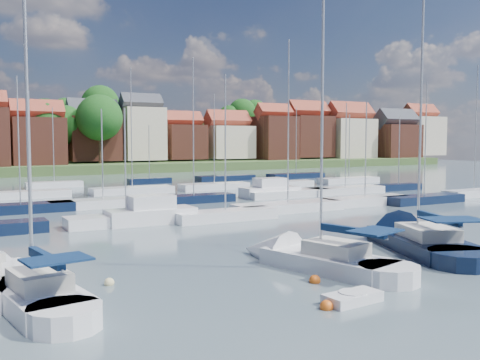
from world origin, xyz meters
TOP-DOWN VIEW (x-y plane):
  - ground at (0.00, 40.00)m, footprint 260.00×260.00m
  - sailboat_left at (-16.72, 2.88)m, footprint 4.14×10.30m
  - sailboat_centre at (-3.03, 2.18)m, footprint 5.55×11.24m
  - sailboat_navy at (5.99, 3.90)m, footprint 8.05×13.81m
  - tender at (-5.29, -3.81)m, footprint 2.55×1.35m
  - buoy_b at (-6.72, -3.95)m, footprint 0.52×0.52m
  - buoy_c at (-4.74, -0.59)m, footprint 0.53×0.53m
  - buoy_d at (3.73, -2.42)m, footprint 0.43×0.43m
  - buoy_e at (0.39, 5.68)m, footprint 0.48×0.48m
  - buoy_g at (3.70, -1.94)m, footprint 0.47×0.47m
  - buoy_h at (-13.17, 3.65)m, footprint 0.46×0.46m
  - marina_field at (1.91, 35.15)m, footprint 79.62×41.41m
  - far_shore_town at (2.23, 132.67)m, footprint 212.46×90.00m

SIDE VIEW (x-z plane):
  - ground at x=0.00m, z-range 0.00..0.00m
  - buoy_b at x=-6.72m, z-range -0.26..0.26m
  - buoy_c at x=-4.74m, z-range -0.27..0.27m
  - buoy_d at x=3.73m, z-range -0.22..0.22m
  - buoy_e at x=0.39m, z-range -0.24..0.24m
  - buoy_g at x=3.70m, z-range -0.24..0.24m
  - buoy_h at x=-13.17m, z-range -0.23..0.23m
  - tender at x=-5.29m, z-range -0.06..0.47m
  - sailboat_navy at x=5.99m, z-range -8.90..9.59m
  - sailboat_centre at x=-3.03m, z-range -7.04..7.76m
  - sailboat_left at x=-16.72m, z-range -6.48..7.20m
  - marina_field at x=1.91m, z-range -7.53..8.40m
  - far_shore_town at x=2.23m, z-range -6.53..15.74m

